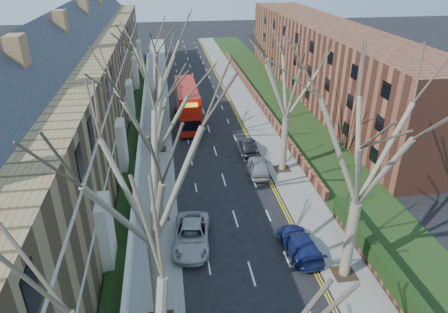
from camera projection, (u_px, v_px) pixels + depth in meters
name	position (u px, v px, depth m)	size (l,w,h in m)	color
pavement_left	(157.00, 113.00, 50.96)	(3.00, 102.00, 0.12)	slate
pavement_right	(249.00, 108.00, 52.54)	(3.00, 102.00, 0.12)	slate
terrace_left	(76.00, 94.00, 40.42)	(9.70, 78.00, 13.60)	olive
flats_right	(325.00, 61.00, 55.38)	(13.97, 54.00, 10.00)	brown
front_wall_left	(141.00, 135.00, 43.42)	(0.30, 78.00, 1.00)	white
grass_verge_right	(282.00, 106.00, 53.10)	(6.00, 102.00, 0.06)	#1E3212
tree_left_mid	(146.00, 170.00, 17.57)	(10.50, 10.50, 14.71)	#695C4B
tree_left_far	(150.00, 103.00, 26.55)	(10.15, 10.15, 14.22)	#695C4B
tree_left_dist	(152.00, 58.00, 37.01)	(10.50, 10.50, 14.71)	#695C4B
tree_right_mid	(368.00, 136.00, 20.84)	(10.50, 10.50, 14.71)	#695C4B
tree_right_far	(289.00, 73.00, 33.36)	(10.15, 10.15, 14.22)	#695C4B
double_decker_bus	(187.00, 106.00, 47.21)	(2.82, 10.62, 4.44)	#A1150B
car_left_far	(192.00, 236.00, 27.50)	(2.45, 5.32, 1.48)	#A9AAAF
car_right_near	(300.00, 243.00, 26.84)	(1.92, 4.73, 1.37)	navy
car_right_mid	(259.00, 166.00, 36.59)	(1.75, 4.36, 1.48)	gray
car_right_far	(248.00, 146.00, 40.73)	(1.41, 4.03, 1.33)	black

